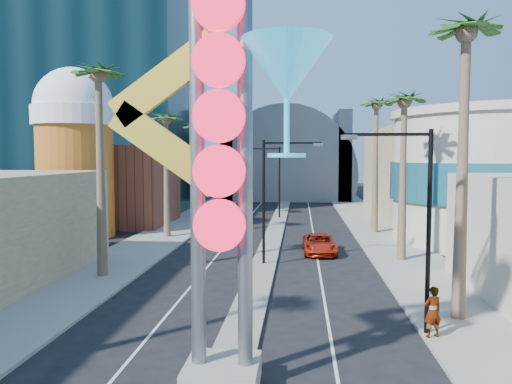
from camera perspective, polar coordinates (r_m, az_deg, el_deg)
name	(u,v)px	position (r m, az deg, el deg)	size (l,w,h in m)	color
sidewalk_west	(176,229)	(48.34, -9.12, -4.15)	(5.00, 100.00, 0.15)	gray
sidewalk_east	(378,231)	(47.43, 13.80, -4.37)	(5.00, 100.00, 0.15)	gray
median	(277,225)	(49.90, 2.40, -3.84)	(1.60, 84.00, 0.15)	gray
hotel_tower	(111,15)	(70.22, -16.24, 18.82)	(20.00, 20.00, 50.00)	black
brick_filler_west	(120,185)	(52.73, -15.23, 0.73)	(10.00, 10.00, 8.00)	brown
filler_east	(419,173)	(60.96, 18.08, 2.05)	(10.00, 20.00, 10.00)	#958360
beer_mug	(75,146)	(45.66, -20.00, 4.95)	(7.00, 7.00, 14.50)	#C05219
turquoise_building	(497,178)	(44.28, 25.86, 1.46)	(16.60, 16.60, 10.60)	#B7AF9A
canopy	(286,172)	(83.44, 3.50, 2.27)	(22.00, 16.00, 22.00)	slate
neon_sign	(249,145)	(14.41, -0.82, 5.43)	(6.53, 2.60, 12.55)	gray
streetlight_0	(272,189)	(31.49, 1.88, 0.29)	(3.79, 0.25, 8.00)	black
streetlight_1	(275,175)	(55.48, 2.14, 1.94)	(3.79, 0.25, 8.00)	black
streetlight_2	(416,212)	(19.98, 17.86, -2.24)	(3.45, 0.25, 8.00)	black
palm_1	(99,87)	(29.86, -17.55, 11.33)	(2.40, 2.40, 12.70)	brown
palm_2	(166,126)	(42.96, -10.26, 7.39)	(2.40, 2.40, 11.20)	brown
palm_3	(196,133)	(54.61, -6.91, 6.71)	(2.40, 2.40, 11.20)	brown
palm_5	(466,51)	(22.80, 22.85, 14.65)	(2.40, 2.40, 13.20)	brown
palm_6	(404,111)	(34.16, 16.58, 8.91)	(2.40, 2.40, 11.70)	brown
palm_7	(376,113)	(46.02, 13.60, 8.79)	(2.40, 2.40, 12.70)	brown
red_pickup	(320,244)	(36.20, 7.28, -5.91)	(2.30, 5.00, 1.39)	#B6230E
pedestrian_a	(433,312)	(20.42, 19.53, -12.78)	(0.71, 0.47, 1.95)	gray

